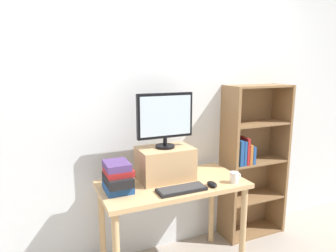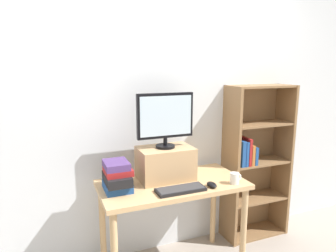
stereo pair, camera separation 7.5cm
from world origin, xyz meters
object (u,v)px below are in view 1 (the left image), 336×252
(bookshelf_unit, at_px, (251,160))
(keyboard, at_px, (181,189))
(coffee_mug, at_px, (234,177))
(computer_monitor, at_px, (165,118))
(riser_box, at_px, (165,163))
(computer_mouse, at_px, (212,184))
(book_stack, at_px, (118,177))
(desk, at_px, (172,195))
(desk_speaker, at_px, (128,177))

(bookshelf_unit, distance_m, keyboard, 1.06)
(keyboard, xyz_separation_m, coffee_mug, (0.45, -0.02, 0.03))
(coffee_mug, bearing_deg, keyboard, 177.10)
(computer_monitor, xyz_separation_m, keyboard, (0.01, -0.27, -0.49))
(riser_box, relative_size, keyboard, 1.18)
(keyboard, xyz_separation_m, computer_mouse, (0.25, -0.02, 0.01))
(bookshelf_unit, xyz_separation_m, keyboard, (-0.97, -0.42, 0.02))
(bookshelf_unit, height_order, book_stack, bookshelf_unit)
(riser_box, relative_size, computer_mouse, 4.17)
(bookshelf_unit, bearing_deg, keyboard, -156.80)
(riser_box, relative_size, book_stack, 1.64)
(riser_box, bearing_deg, keyboard, -87.37)
(computer_mouse, bearing_deg, riser_box, 131.92)
(book_stack, bearing_deg, desk, -1.40)
(computer_mouse, bearing_deg, coffee_mug, -1.45)
(desk, relative_size, keyboard, 3.12)
(bookshelf_unit, bearing_deg, desk_speaker, -172.66)
(bookshelf_unit, relative_size, desk_speaker, 10.37)
(book_stack, relative_size, coffee_mug, 2.68)
(desk, bearing_deg, bookshelf_unit, 13.89)
(book_stack, bearing_deg, bookshelf_unit, 9.26)
(desk_speaker, bearing_deg, computer_monitor, 4.33)
(keyboard, bearing_deg, coffee_mug, -2.90)
(computer_monitor, bearing_deg, keyboard, -87.35)
(desk, xyz_separation_m, bookshelf_unit, (0.97, 0.24, 0.10))
(desk, height_order, coffee_mug, coffee_mug)
(book_stack, bearing_deg, riser_box, 11.70)
(riser_box, height_order, book_stack, riser_box)
(computer_mouse, bearing_deg, book_stack, 162.94)
(riser_box, bearing_deg, coffee_mug, -32.69)
(riser_box, distance_m, book_stack, 0.42)
(desk, xyz_separation_m, computer_mouse, (0.24, -0.20, 0.13))
(bookshelf_unit, xyz_separation_m, computer_monitor, (-0.99, -0.14, 0.51))
(desk, height_order, desk_speaker, desk_speaker)
(riser_box, xyz_separation_m, keyboard, (0.01, -0.27, -0.12))
(desk, relative_size, coffee_mug, 11.57)
(coffee_mug, height_order, desk_speaker, desk_speaker)
(bookshelf_unit, height_order, desk_speaker, bookshelf_unit)
(computer_monitor, bearing_deg, desk_speaker, -175.67)
(desk_speaker, bearing_deg, desk, -11.54)
(computer_monitor, bearing_deg, book_stack, -168.50)
(computer_mouse, height_order, coffee_mug, coffee_mug)
(desk, height_order, riser_box, riser_box)
(computer_monitor, height_order, book_stack, computer_monitor)
(desk_speaker, bearing_deg, riser_box, 4.60)
(riser_box, distance_m, computer_mouse, 0.41)
(desk, distance_m, computer_mouse, 0.34)
(desk, bearing_deg, computer_monitor, 102.99)
(computer_monitor, xyz_separation_m, desk_speaker, (-0.32, -0.02, -0.43))
(desk, bearing_deg, desk_speaker, 168.46)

